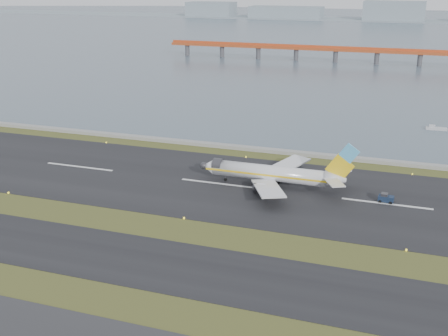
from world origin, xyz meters
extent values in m
plane|color=#36481A|center=(0.00, 0.00, 0.00)|extent=(1000.00, 1000.00, 0.00)
cube|color=black|center=(0.00, -12.00, 0.05)|extent=(1000.00, 18.00, 0.10)
cube|color=black|center=(0.00, 30.00, 0.05)|extent=(1000.00, 45.00, 0.10)
cube|color=gray|center=(0.00, 60.00, 0.50)|extent=(1000.00, 2.50, 1.00)
cube|color=#465564|center=(0.00, 460.00, 0.00)|extent=(1400.00, 800.00, 1.30)
cube|color=#B8491F|center=(20.00, 250.00, 7.50)|extent=(260.00, 5.00, 1.60)
cube|color=#B8491F|center=(20.00, 250.00, 9.00)|extent=(260.00, 0.40, 1.40)
cylinder|color=#4C4C51|center=(-76.00, 250.00, 3.00)|extent=(2.80, 2.80, 7.00)
cylinder|color=#4C4C51|center=(20.00, 250.00, 3.00)|extent=(2.80, 2.80, 7.00)
cube|color=gray|center=(0.00, 620.00, 0.00)|extent=(1400.00, 80.00, 1.00)
cube|color=gray|center=(-220.00, 620.00, 9.00)|extent=(60.00, 35.00, 18.00)
cube|color=gray|center=(-120.00, 620.00, 7.00)|extent=(90.00, 35.00, 14.00)
cube|color=gray|center=(10.00, 620.00, 11.00)|extent=(70.00, 35.00, 22.00)
cylinder|color=white|center=(11.77, 32.38, 3.50)|extent=(28.00, 3.80, 3.80)
cone|color=white|center=(-3.83, 32.38, 3.50)|extent=(3.20, 3.80, 3.80)
cone|color=white|center=(27.97, 32.38, 3.80)|extent=(5.00, 3.80, 3.80)
cube|color=yellow|center=(11.77, 30.46, 3.50)|extent=(31.00, 0.06, 0.45)
cube|color=yellow|center=(11.77, 34.30, 3.50)|extent=(31.00, 0.06, 0.45)
cube|color=white|center=(13.97, 23.88, 2.80)|extent=(11.31, 15.89, 1.66)
cube|color=white|center=(13.97, 40.88, 2.80)|extent=(11.31, 15.89, 1.66)
cylinder|color=#353439|center=(12.27, 26.38, 1.60)|extent=(4.20, 2.10, 2.10)
cylinder|color=#353439|center=(12.27, 38.38, 1.60)|extent=(4.20, 2.10, 2.10)
cube|color=yellow|center=(28.77, 32.38, 6.70)|extent=(6.80, 0.35, 6.85)
cube|color=#52B3E9|center=(30.67, 32.38, 10.40)|extent=(4.85, 0.37, 4.90)
cube|color=white|center=(28.27, 28.58, 4.30)|extent=(5.64, 6.80, 0.22)
cube|color=white|center=(28.27, 36.18, 4.30)|extent=(5.64, 6.80, 0.22)
cylinder|color=black|center=(0.77, 32.38, 0.45)|extent=(0.80, 0.28, 0.80)
cylinder|color=black|center=(13.27, 29.58, 0.55)|extent=(1.00, 0.38, 1.00)
cylinder|color=black|center=(13.27, 35.18, 0.55)|extent=(1.00, 0.38, 1.00)
cube|color=#16243C|center=(39.73, 31.00, 0.96)|extent=(3.54, 2.18, 1.27)
cube|color=#353439|center=(39.31, 31.03, 1.81)|extent=(1.61, 1.71, 0.74)
cylinder|color=black|center=(38.50, 30.24, 0.37)|extent=(0.77, 0.38, 0.74)
cylinder|color=black|center=(38.64, 31.94, 0.37)|extent=(0.77, 0.38, 0.74)
cylinder|color=black|center=(40.83, 30.06, 0.37)|extent=(0.77, 0.38, 0.74)
cylinder|color=black|center=(40.97, 31.75, 0.37)|extent=(0.77, 0.38, 0.74)
cube|color=#B8B8BC|center=(51.47, 102.63, 0.39)|extent=(6.89, 2.52, 0.87)
cube|color=#B8B8BC|center=(50.02, 102.55, 1.16)|extent=(2.02, 1.66, 0.87)
camera|label=1|loc=(43.48, -92.61, 48.53)|focal=45.00mm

